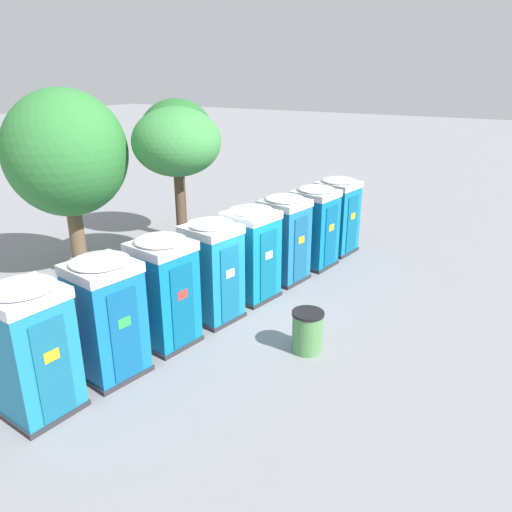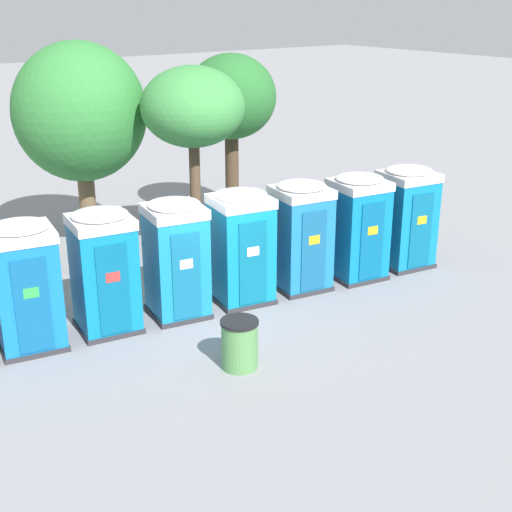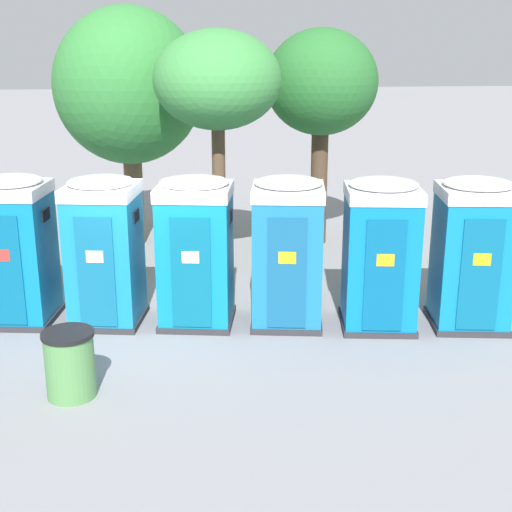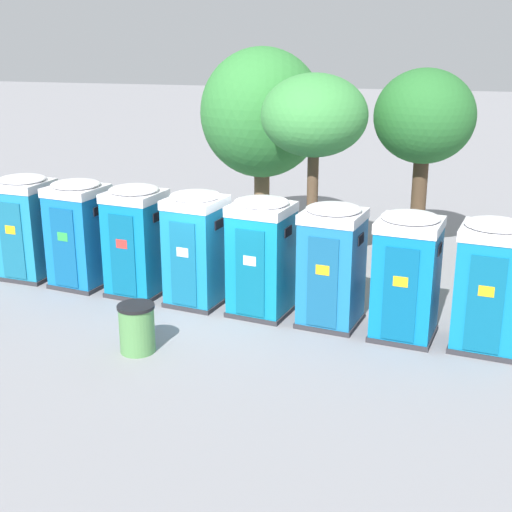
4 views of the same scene
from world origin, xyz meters
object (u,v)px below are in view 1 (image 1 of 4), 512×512
(street_tree_2, at_px, (177,143))
(trash_can, at_px, (307,331))
(portapotty_7, at_px, (337,215))
(street_tree_1, at_px, (66,154))
(portapotty_6, at_px, (315,226))
(portapotty_4, at_px, (251,253))
(portapotty_3, at_px, (212,270))
(portapotty_1, at_px, (106,316))
(portapotty_2, at_px, (164,290))
(portapotty_5, at_px, (284,238))
(portapotty_0, at_px, (32,349))
(street_tree_0, at_px, (177,136))

(street_tree_2, relative_size, trash_can, 5.19)
(portapotty_7, relative_size, street_tree_1, 0.47)
(portapotty_6, bearing_deg, street_tree_1, 127.48)
(portapotty_4, distance_m, trash_can, 3.17)
(street_tree_1, bearing_deg, portapotty_3, -92.58)
(portapotty_1, bearing_deg, portapotty_2, -6.74)
(portapotty_6, distance_m, street_tree_2, 4.85)
(portapotty_4, bearing_deg, portapotty_3, 172.57)
(street_tree_1, bearing_deg, portapotty_5, -62.23)
(portapotty_2, xyz_separation_m, street_tree_2, (3.61, 2.34, 2.60))
(street_tree_2, bearing_deg, portapotty_6, -52.87)
(portapotty_5, relative_size, street_tree_2, 0.52)
(portapotty_4, xyz_separation_m, trash_can, (-1.80, -2.48, -0.81))
(portapotty_3, relative_size, portapotty_5, 1.00)
(portapotty_0, height_order, portapotty_5, same)
(portapotty_1, xyz_separation_m, street_tree_0, (7.60, 4.12, 2.40))
(street_tree_1, xyz_separation_m, street_tree_2, (1.87, -2.39, 0.24))
(portapotty_0, height_order, street_tree_0, street_tree_0)
(portapotty_6, bearing_deg, trash_can, -157.64)
(portapotty_5, bearing_deg, street_tree_1, 117.77)
(portapotty_0, distance_m, portapotty_7, 10.77)
(portapotty_7, distance_m, street_tree_2, 5.86)
(portapotty_4, bearing_deg, portapotty_6, -9.18)
(portapotty_0, distance_m, portapotty_2, 3.08)
(street_tree_0, xyz_separation_m, street_tree_1, (-4.33, 0.43, -0.05))
(portapotty_1, xyz_separation_m, portapotty_6, (7.61, -1.11, 0.00))
(portapotty_3, height_order, street_tree_1, street_tree_1)
(portapotty_1, bearing_deg, portapotty_5, -7.62)
(portapotty_2, bearing_deg, street_tree_1, 69.78)
(portapotty_5, height_order, street_tree_0, street_tree_0)
(street_tree_2, bearing_deg, portapotty_4, -101.49)
(portapotty_1, height_order, portapotty_2, same)
(portapotty_5, bearing_deg, portapotty_0, 172.26)
(portapotty_7, bearing_deg, portapotty_1, 172.29)
(portapotty_7, xyz_separation_m, street_tree_1, (-5.87, 5.79, 2.36))
(portapotty_5, xyz_separation_m, trash_can, (-3.32, -2.28, -0.81))
(portapotty_3, xyz_separation_m, trash_can, (-0.27, -2.68, -0.81))
(portapotty_3, bearing_deg, portapotty_1, 172.19)
(portapotty_3, bearing_deg, portapotty_6, -8.60)
(portapotty_7, bearing_deg, street_tree_0, 106.09)
(portapotty_1, bearing_deg, portapotty_3, -7.81)
(portapotty_3, distance_m, portapotty_5, 3.08)
(street_tree_2, bearing_deg, portapotty_1, -157.20)
(portapotty_5, bearing_deg, portapotty_7, -7.91)
(portapotty_1, distance_m, trash_can, 4.24)
(street_tree_1, bearing_deg, street_tree_0, -5.69)
(portapotty_4, relative_size, street_tree_0, 0.51)
(portapotty_0, bearing_deg, street_tree_2, 16.23)
(portapotty_0, relative_size, portapotty_4, 1.00)
(portapotty_7, bearing_deg, street_tree_2, 139.70)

